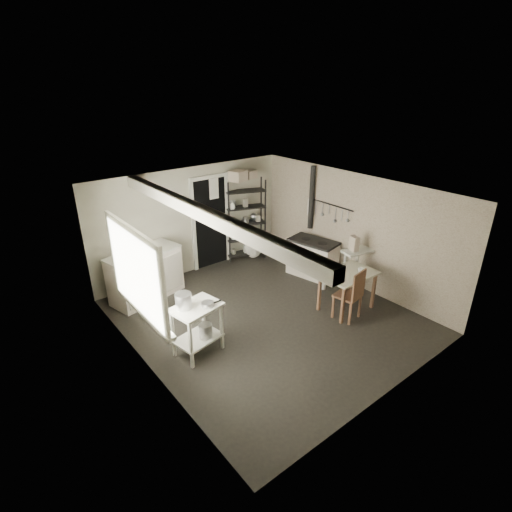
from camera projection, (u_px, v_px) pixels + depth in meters
floor at (266, 317)px, 7.23m from camera, size 5.00×5.00×0.00m
ceiling at (268, 193)px, 6.28m from camera, size 5.00×5.00×0.00m
wall_back at (192, 221)px, 8.54m from camera, size 4.50×0.02×2.30m
wall_front at (396, 324)px, 4.97m from camera, size 4.50×0.02×2.30m
wall_left at (142, 302)px, 5.48m from camera, size 0.02×5.00×2.30m
wall_right at (352, 230)px, 8.03m from camera, size 0.02×5.00×2.30m
window at (135, 273)px, 5.49m from camera, size 0.12×1.76×1.28m
doorway at (211, 224)px, 8.83m from camera, size 0.96×0.10×2.08m
ceiling_beam at (203, 214)px, 5.64m from camera, size 0.18×5.00×0.18m
wallpaper_panel at (352, 230)px, 8.03m from camera, size 0.01×5.00×2.30m
utensil_rail at (330, 205)px, 8.26m from camera, size 0.06×1.20×0.44m
prep_table at (198, 331)px, 6.14m from camera, size 0.81×0.65×0.84m
stockpot at (184, 302)px, 5.88m from camera, size 0.31×0.31×0.26m
saucepan at (207, 305)px, 5.96m from camera, size 0.19×0.19×0.10m
bucket at (206, 331)px, 6.16m from camera, size 0.24×0.24×0.23m
base_cabinets at (146, 276)px, 7.70m from camera, size 1.57×0.95×0.96m
mixing_bowl at (148, 252)px, 7.52m from camera, size 0.36×0.36×0.07m
counter_cup at (125, 260)px, 7.15m from camera, size 0.16×0.16×0.10m
shelf_rack at (246, 220)px, 9.21m from camera, size 0.96×0.65×1.89m
shelf_jar at (232, 205)px, 8.88m from camera, size 0.11×0.12×0.19m
storage_box_a at (238, 176)px, 8.65m from camera, size 0.40×0.37×0.23m
storage_box_b at (249, 174)px, 8.92m from camera, size 0.32×0.31×0.18m
stove at (313, 256)px, 8.58m from camera, size 0.77×1.12×0.80m
stovepipe at (312, 198)px, 8.57m from camera, size 0.14×0.14×1.42m
side_ledge at (355, 273)px, 7.88m from camera, size 0.65×0.44×0.92m
oats_box at (354, 246)px, 7.64m from camera, size 0.16×0.21×0.28m
work_table at (347, 291)px, 7.32m from camera, size 1.00×0.71×0.75m
table_cup at (360, 270)px, 7.15m from camera, size 0.11×0.11×0.09m
chair at (348, 294)px, 7.01m from camera, size 0.47×0.48×0.97m
flour_sack at (254, 248)px, 9.50m from camera, size 0.48×0.42×0.53m
floor_crock at (323, 285)px, 8.15m from camera, size 0.13×0.13×0.14m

